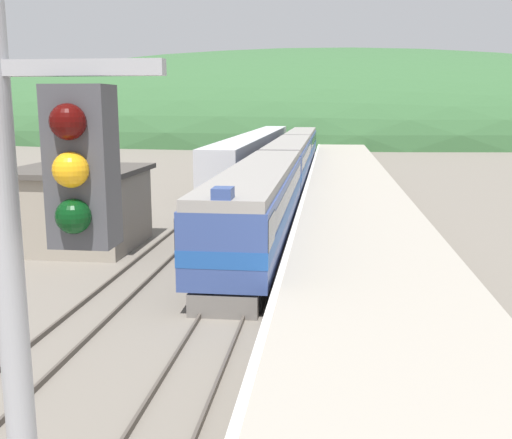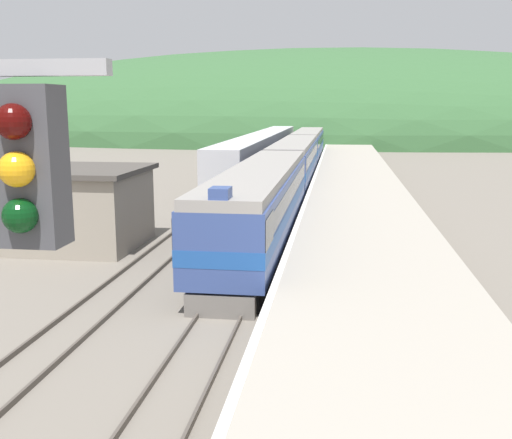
# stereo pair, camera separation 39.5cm
# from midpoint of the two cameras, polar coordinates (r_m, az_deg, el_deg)

# --- Properties ---
(track_main) EXTENTS (1.52, 180.00, 0.16)m
(track_main) POSITION_cam_midpoint_polar(r_m,az_deg,el_deg) (71.84, 4.15, 5.42)
(track_main) COLOR #4C443D
(track_main) RESTS_ON ground
(track_siding) EXTENTS (1.52, 180.00, 0.16)m
(track_siding) POSITION_cam_midpoint_polar(r_m,az_deg,el_deg) (72.18, 0.71, 5.48)
(track_siding) COLOR #4C443D
(track_siding) RESTS_ON ground
(platform) EXTENTS (6.78, 140.00, 1.08)m
(platform) POSITION_cam_midpoint_polar(r_m,az_deg,el_deg) (51.84, 8.59, 3.75)
(platform) COLOR #9E9689
(platform) RESTS_ON ground
(distant_hills) EXTENTS (194.35, 87.46, 37.15)m
(distant_hills) POSITION_cam_midpoint_polar(r_m,az_deg,el_deg) (133.88, 5.51, 7.86)
(distant_hills) COLOR #335B33
(distant_hills) RESTS_ON ground
(station_shed) EXTENTS (6.18, 6.06, 3.86)m
(station_shed) POSITION_cam_midpoint_polar(r_m,az_deg,el_deg) (30.27, -16.99, 1.11)
(station_shed) COLOR gray
(station_shed) RESTS_ON ground
(express_train_lead_car) EXTENTS (3.03, 21.22, 4.25)m
(express_train_lead_car) POSITION_cam_midpoint_polar(r_m,az_deg,el_deg) (29.07, -0.10, 1.55)
(express_train_lead_car) COLOR black
(express_train_lead_car) RESTS_ON ground
(carriage_second) EXTENTS (3.02, 20.57, 3.89)m
(carriage_second) POSITION_cam_midpoint_polar(r_m,az_deg,el_deg) (50.82, 2.98, 5.51)
(carriage_second) COLOR black
(carriage_second) RESTS_ON ground
(carriage_third) EXTENTS (3.02, 20.57, 3.89)m
(carriage_third) POSITION_cam_midpoint_polar(r_m,az_deg,el_deg) (72.17, 4.19, 7.07)
(carriage_third) COLOR black
(carriage_third) RESTS_ON ground
(siding_train) EXTENTS (2.90, 46.79, 3.88)m
(siding_train) POSITION_cam_midpoint_polar(r_m,az_deg,el_deg) (63.47, -0.15, 6.48)
(siding_train) COLOR black
(siding_train) RESTS_ON ground
(signal_mast_main) EXTENTS (2.20, 0.42, 7.94)m
(signal_mast_main) POSITION_cam_midpoint_polar(r_m,az_deg,el_deg) (4.53, -24.47, -10.86)
(signal_mast_main) COLOR #9E9EA3
(signal_mast_main) RESTS_ON ground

